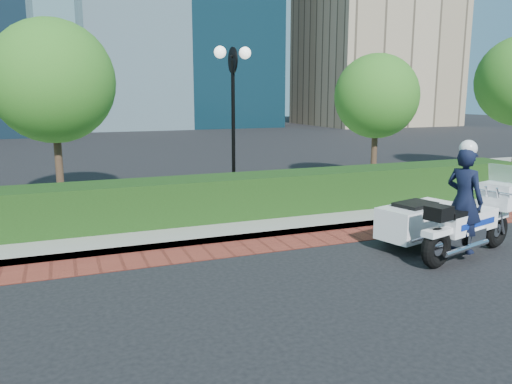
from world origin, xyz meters
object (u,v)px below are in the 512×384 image
object	(u,v)px
tree_c	(377,96)
police_motorcycle	(447,215)
lamppost	(233,100)
tree_b	(53,82)

from	to	relation	value
tree_c	police_motorcycle	world-z (taller)	tree_c
lamppost	tree_c	world-z (taller)	tree_c
lamppost	police_motorcycle	distance (m)	6.42
lamppost	tree_c	bearing A→B (deg)	13.30
lamppost	tree_b	world-z (taller)	tree_b
lamppost	police_motorcycle	xyz separation A→B (m)	(2.53, -5.49, -2.18)
tree_c	police_motorcycle	distance (m)	7.75
tree_c	police_motorcycle	size ratio (longest dim) A/B	1.52
tree_b	tree_c	size ratio (longest dim) A/B	1.14
tree_c	police_motorcycle	bearing A→B (deg)	-113.65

